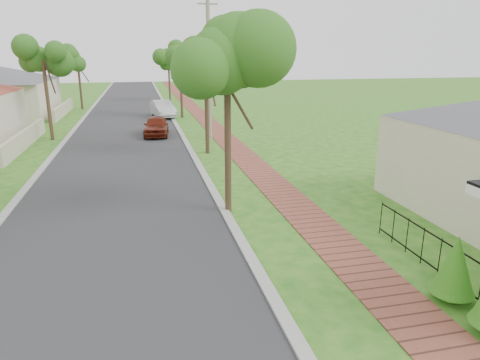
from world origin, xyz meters
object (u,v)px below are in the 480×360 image
object	(u,v)px
parked_car_red	(156,126)
near_tree	(227,65)
parked_car_white	(163,109)
utility_pole	(209,70)

from	to	relation	value
parked_car_red	near_tree	world-z (taller)	near_tree
parked_car_white	near_tree	xyz separation A→B (m)	(0.89, -23.57, 4.20)
parked_car_white	utility_pole	world-z (taller)	utility_pole
near_tree	utility_pole	bearing A→B (deg)	83.46
parked_car_white	utility_pole	bearing A→B (deg)	-86.64
near_tree	parked_car_red	bearing A→B (deg)	96.84
parked_car_red	parked_car_white	xyz separation A→B (m)	(0.91, 8.56, 0.06)
parked_car_red	near_tree	bearing A→B (deg)	-77.70
parked_car_white	utility_pole	xyz separation A→B (m)	(2.39, -10.48, 3.58)
utility_pole	parked_car_red	bearing A→B (deg)	149.73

